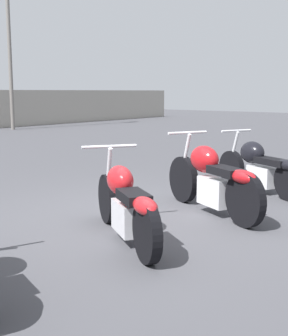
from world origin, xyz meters
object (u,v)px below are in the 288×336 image
light_pole_left (7,4)px  motorcycle_slot_3 (260,166)px  motorcycle_slot_1 (126,204)px  motorcycle_slot_2 (212,179)px

light_pole_left → motorcycle_slot_3: bearing=-111.5°
motorcycle_slot_1 → motorcycle_slot_2: size_ratio=0.92×
light_pole_left → motorcycle_slot_3: 15.10m
light_pole_left → motorcycle_slot_1: 16.39m
motorcycle_slot_2 → motorcycle_slot_3: 1.59m
light_pole_left → motorcycle_slot_1: bearing=-122.3°
light_pole_left → motorcycle_slot_2: size_ratio=4.58×
motorcycle_slot_2 → motorcycle_slot_3: size_ratio=1.05×
motorcycle_slot_1 → motorcycle_slot_3: (3.15, -0.09, 0.01)m
light_pole_left → motorcycle_slot_3: light_pole_left is taller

